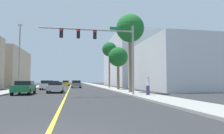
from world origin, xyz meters
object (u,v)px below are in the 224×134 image
street_lamp (19,54)px  car_yellow (66,83)px  palm_far (109,50)px  traffic_signal_mast (104,43)px  car_silver (56,87)px  car_red (55,84)px  car_green (24,87)px  palm_mid (118,57)px  pedestrian (148,85)px  car_white (47,85)px  palm_near (130,29)px  car_gray (76,84)px

street_lamp → car_yellow: street_lamp is taller
palm_far → car_yellow: 22.50m
traffic_signal_mast → street_lamp: (-10.10, 10.04, 0.01)m
car_silver → car_yellow: size_ratio=1.00×
car_red → car_yellow: (1.75, 14.04, 0.04)m
street_lamp → car_green: bearing=-70.6°
palm_mid → car_red: 17.79m
palm_mid → pedestrian: size_ratio=3.68×
pedestrian → traffic_signal_mast: bearing=-56.0°
street_lamp → car_white: size_ratio=2.17×
car_red → car_white: bearing=-94.0°
car_yellow → palm_mid: bearing=-70.3°
palm_near → car_yellow: (-8.49, 35.71, -6.76)m
palm_near → car_yellow: palm_near is taller
car_gray → car_white: 9.09m
car_red → car_yellow: bearing=81.5°
palm_near → car_white: bearing=131.7°
car_yellow → pedestrian: size_ratio=2.22×
traffic_signal_mast → car_green: size_ratio=2.06×
car_silver → street_lamp: bearing=147.5°
car_green → car_gray: bearing=-108.5°
car_gray → car_red: bearing=154.0°
palm_near → car_green: size_ratio=2.08×
car_yellow → pedestrian: 41.16m
traffic_signal_mast → palm_near: palm_near is taller
palm_near → pedestrian: palm_near is taller
car_yellow → car_green: 35.06m
palm_mid → car_silver: 11.08m
palm_mid → car_gray: 13.89m
palm_mid → palm_far: 8.45m
palm_far → car_yellow: palm_far is taller
palm_near → car_gray: (-5.87, 19.71, -6.76)m
palm_mid → car_gray: size_ratio=1.64×
traffic_signal_mast → car_yellow: (-4.88, 39.16, -4.33)m
street_lamp → palm_near: palm_near is taller
palm_near → car_green: 13.52m
car_silver → car_green: size_ratio=0.90×
street_lamp → car_silver: street_lamp is taller
traffic_signal_mast → car_gray: (-2.26, 23.16, -4.33)m
palm_near → car_gray: 21.65m
car_red → pedestrian: (10.66, -26.14, 0.32)m
palm_far → car_green: palm_far is taller
street_lamp → pedestrian: size_ratio=5.07×
car_gray → car_green: 19.78m
traffic_signal_mast → car_gray: bearing=95.6°
car_green → palm_far: bearing=-129.7°
street_lamp → car_green: (2.04, -5.80, -4.35)m
car_red → car_gray: car_gray is taller
traffic_signal_mast → pedestrian: (4.03, -1.02, -4.05)m
palm_far → car_yellow: bearing=114.6°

